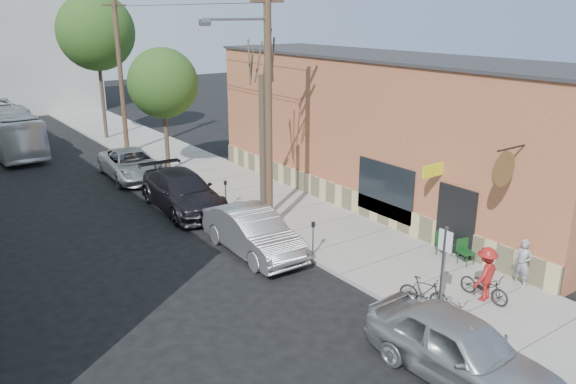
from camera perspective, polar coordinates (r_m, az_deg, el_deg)
ground at (r=17.68m, az=0.30°, el=-10.48°), size 120.00×120.00×0.00m
sidewalk at (r=28.38m, az=-5.82°, el=0.70°), size 4.50×58.00×0.15m
cafe_building at (r=25.77m, az=10.06°, el=6.18°), size 6.60×20.20×6.61m
sign_post at (r=15.90m, az=15.48°, el=-7.20°), size 0.07×0.45×2.80m
parking_meter_near at (r=19.78m, az=2.57°, el=-4.17°), size 0.14×0.14×1.24m
parking_meter_far at (r=24.65m, az=-6.36°, el=0.23°), size 0.14×0.14×1.24m
utility_pole_near at (r=21.11m, az=-2.16°, el=9.70°), size 3.57×0.28×10.00m
utility_pole_far at (r=35.24m, az=-16.72°, el=12.15°), size 1.80×0.28×10.00m
tree_bare at (r=22.57m, az=-2.62°, el=4.31°), size 0.24×0.24×5.94m
tree_leafy_mid at (r=30.51m, az=-12.60°, el=10.72°), size 3.67×3.67×6.53m
tree_leafy_far at (r=39.89m, az=-18.92°, el=15.12°), size 5.00×5.00×9.50m
patio_chair_a at (r=20.61m, az=15.64°, el=-5.10°), size 0.66×0.66×0.88m
patio_chair_b at (r=20.13m, az=17.67°, el=-5.85°), size 0.62×0.62×0.88m
patron_grey at (r=19.02m, az=22.72°, el=-6.69°), size 0.42×0.60×1.58m
cyclist at (r=17.80m, az=19.45°, el=-7.85°), size 1.16×0.77×1.67m
cyclist_bike at (r=17.97m, az=19.31°, el=-9.02°), size 0.63×1.64×0.85m
parked_bike_a at (r=17.08m, az=13.65°, el=-9.85°), size 0.95×1.53×0.89m
parked_bike_b at (r=16.60m, az=16.52°, el=-11.13°), size 1.07×1.63×0.81m
car_0 at (r=14.29m, az=17.07°, el=-14.98°), size 2.13×4.93×1.66m
car_1 at (r=20.34m, az=-3.59°, el=-4.08°), size 1.86×4.95×1.62m
car_2 at (r=25.18m, az=-10.69°, el=0.06°), size 2.65×5.87×1.67m
car_3 at (r=30.62m, az=-15.58°, el=2.72°), size 2.85×5.55×1.50m
bus at (r=39.24m, az=-26.63°, el=5.72°), size 2.51×10.25×2.85m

